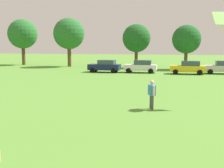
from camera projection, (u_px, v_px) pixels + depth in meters
ground_plane at (130, 76)px, 33.10m from camera, size 160.00×160.00×0.00m
adult_bystander at (152, 92)px, 15.71m from camera, size 0.49×0.74×1.67m
kite at (224, 19)px, 16.33m from camera, size 1.39×0.97×1.14m
parked_car_navy_0 at (105, 66)px, 37.66m from camera, size 4.30×2.02×1.68m
parked_car_white_1 at (141, 66)px, 37.05m from camera, size 4.30×2.02×1.68m
parked_car_yellow_2 at (188, 67)px, 35.20m from camera, size 4.30×2.02×1.68m
parked_car_silver_3 at (223, 67)px, 35.55m from camera, size 4.30×2.02×1.68m
tree_far_left at (23, 34)px, 51.51m from camera, size 5.43×5.43×8.46m
tree_left at (69, 34)px, 47.38m from camera, size 5.32×5.32×8.29m
tree_center at (136, 38)px, 44.65m from camera, size 4.52×4.52×7.05m
tree_right at (186, 39)px, 41.74m from camera, size 4.30×4.30×6.70m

